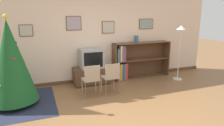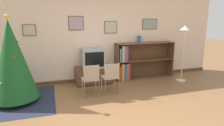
{
  "view_description": "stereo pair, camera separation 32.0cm",
  "coord_description": "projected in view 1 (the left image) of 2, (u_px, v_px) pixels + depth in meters",
  "views": [
    {
      "loc": [
        -1.56,
        -3.21,
        1.97
      ],
      "look_at": [
        0.21,
        1.38,
        0.79
      ],
      "focal_mm": 32.0,
      "sensor_mm": 36.0,
      "label": 1
    },
    {
      "loc": [
        -1.26,
        -3.32,
        1.97
      ],
      "look_at": [
        0.21,
        1.38,
        0.79
      ],
      "focal_mm": 32.0,
      "sensor_mm": 36.0,
      "label": 2
    }
  ],
  "objects": [
    {
      "name": "wall_back",
      "position": [
        91.0,
        37.0,
        5.91
      ],
      "size": [
        8.14,
        0.11,
        2.7
      ],
      "color": "beige",
      "rests_on": "ground_plane"
    },
    {
      "name": "folding_chair_left",
      "position": [
        92.0,
        79.0,
        4.84
      ],
      "size": [
        0.4,
        0.4,
        0.82
      ],
      "color": "tan",
      "rests_on": "ground_plane"
    },
    {
      "name": "television",
      "position": [
        91.0,
        58.0,
        5.72
      ],
      "size": [
        0.65,
        0.49,
        0.55
      ],
      "color": "#9E9E99",
      "rests_on": "tv_console"
    },
    {
      "name": "area_rug",
      "position": [
        16.0,
        104.0,
        4.53
      ],
      "size": [
        1.71,
        1.83,
        0.01
      ],
      "color": "#23283D",
      "rests_on": "ground_plane"
    },
    {
      "name": "ground_plane",
      "position": [
        127.0,
        118.0,
        3.92
      ],
      "size": [
        24.0,
        24.0,
        0.0
      ],
      "primitive_type": "plane",
      "color": "brown"
    },
    {
      "name": "bookshelf",
      "position": [
        132.0,
        62.0,
        6.33
      ],
      "size": [
        1.91,
        0.36,
        1.14
      ],
      "color": "brown",
      "rests_on": "ground_plane"
    },
    {
      "name": "tv_console",
      "position": [
        92.0,
        76.0,
        5.84
      ],
      "size": [
        1.04,
        0.5,
        0.5
      ],
      "color": "#412A1A",
      "rests_on": "ground_plane"
    },
    {
      "name": "vase",
      "position": [
        136.0,
        39.0,
        6.22
      ],
      "size": [
        0.13,
        0.13,
        0.22
      ],
      "color": "#335684",
      "rests_on": "bookshelf"
    },
    {
      "name": "christmas_tree",
      "position": [
        11.0,
        62.0,
        4.3
      ],
      "size": [
        1.03,
        1.03,
        1.99
      ],
      "color": "maroon",
      "rests_on": "area_rug"
    },
    {
      "name": "standing_lamp",
      "position": [
        180.0,
        39.0,
        6.02
      ],
      "size": [
        0.28,
        0.28,
        1.68
      ],
      "color": "silver",
      "rests_on": "ground_plane"
    },
    {
      "name": "folding_chair_right",
      "position": [
        111.0,
        76.0,
        5.02
      ],
      "size": [
        0.4,
        0.4,
        0.82
      ],
      "color": "tan",
      "rests_on": "ground_plane"
    }
  ]
}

